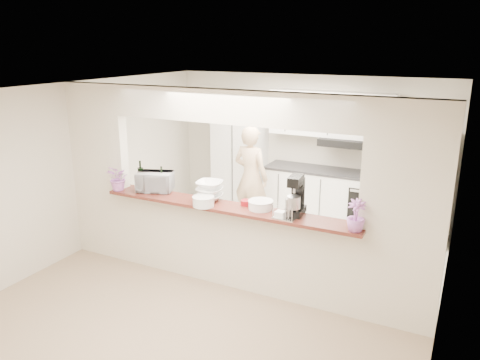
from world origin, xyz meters
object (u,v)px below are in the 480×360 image
Objects in this scene: refrigerator at (425,188)px; person at (251,178)px; stand_mixer at (296,197)px; toaster_oven at (155,182)px.

person reaches higher than refrigerator.
stand_mixer is 2.39m from person.
refrigerator is 0.98× the size of person.
person reaches higher than toaster_oven.
stand_mixer is at bearing -114.93° from refrigerator.
person is at bearing 128.08° from stand_mixer.
stand_mixer is 0.27× the size of person.
refrigerator reaches higher than toaster_oven.
refrigerator is at bearing 65.07° from stand_mixer.
stand_mixer is (-1.20, -2.58, 0.45)m from refrigerator.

